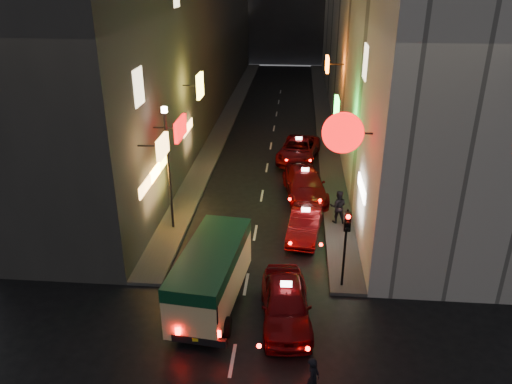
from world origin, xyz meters
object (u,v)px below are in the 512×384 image
(lamp_post, at_px, (168,161))
(pedestrian_crossing, at_px, (313,376))
(taxi_near, at_px, (286,300))
(minibus, at_px, (211,270))
(traffic_light, at_px, (346,233))

(lamp_post, bearing_deg, pedestrian_crossing, -56.49)
(taxi_near, relative_size, lamp_post, 0.93)
(minibus, height_order, lamp_post, lamp_post)
(pedestrian_crossing, bearing_deg, lamp_post, 51.35)
(minibus, bearing_deg, pedestrian_crossing, -49.35)
(minibus, bearing_deg, lamp_post, 117.07)
(minibus, relative_size, traffic_light, 1.68)
(lamp_post, bearing_deg, traffic_light, -28.91)
(minibus, relative_size, lamp_post, 0.94)
(pedestrian_crossing, xyz_separation_m, lamp_post, (-6.87, 10.38, 2.86))
(pedestrian_crossing, xyz_separation_m, traffic_light, (1.33, 5.85, 1.82))
(minibus, distance_m, taxi_near, 3.10)
(taxi_near, bearing_deg, traffic_light, 43.53)
(minibus, distance_m, lamp_post, 6.94)
(taxi_near, distance_m, traffic_light, 3.62)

